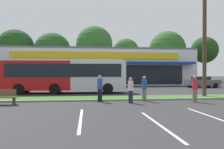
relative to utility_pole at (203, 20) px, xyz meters
name	(u,v)px	position (x,y,z in m)	size (l,w,h in m)	color
grass_median	(135,98)	(-5.44, 0.07, -6.02)	(56.00, 2.20, 0.12)	#386B28
curb_lip	(139,100)	(-5.44, -1.15, -6.02)	(56.00, 0.24, 0.12)	gray
parking_stripe_0	(81,119)	(-9.32, -6.89, -6.08)	(0.12, 4.80, 0.01)	silver
parking_stripe_1	(158,124)	(-6.37, -8.18, -6.08)	(0.12, 4.80, 0.01)	silver
parking_stripe_2	(214,117)	(-3.56, -7.23, -6.08)	(0.12, 4.80, 0.01)	silver
storefront_building	(96,67)	(-7.45, 22.27, -3.14)	(31.18, 13.73, 5.87)	silver
tree_far_left	(16,48)	(-24.11, 32.31, 1.29)	(7.65, 7.65, 11.20)	#473323
tree_left	(52,51)	(-16.55, 32.79, 0.68)	(7.98, 7.98, 10.76)	#473323
tree_mid_left	(94,44)	(-7.51, 28.51, 1.72)	(7.45, 7.45, 11.53)	#473323
tree_mid	(126,52)	(-0.29, 32.29, 0.69)	(5.87, 5.87, 9.73)	#473323
tree_mid_right	(167,49)	(8.30, 29.36, 1.02)	(7.77, 7.77, 11.00)	#473323
tree_right	(205,50)	(17.72, 30.90, 1.13)	(6.02, 6.02, 10.24)	#473323
utility_pole	(203,20)	(0.00, 0.00, 0.00)	(3.05, 2.40, 11.45)	#4C3826
city_bus	(66,75)	(-11.07, 5.16, -4.31)	(11.47, 2.92, 3.25)	#B71414
bus_stop_bench	(3,96)	(-14.13, -2.20, -5.58)	(1.60, 0.45, 0.95)	brown
car_1	(58,82)	(-12.55, 10.70, -5.28)	(4.63, 1.96, 1.55)	slate
car_2	(202,82)	(6.18, 11.22, -5.31)	(4.27, 1.93, 1.48)	#515459
pedestrian_near_bench	(195,89)	(-1.93, -2.42, -5.19)	(0.36, 0.36, 1.77)	#726651
pedestrian_by_pole	(100,88)	(-8.19, -1.50, -5.18)	(0.36, 0.36, 1.78)	black
pedestrian_mid	(144,88)	(-5.13, -1.55, -5.21)	(0.35, 0.35, 1.74)	#726651
pedestrian_far	(131,90)	(-6.26, -2.39, -5.24)	(0.34, 0.34, 1.67)	#1E2338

